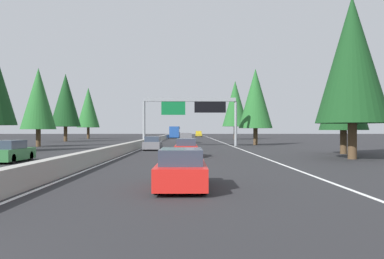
% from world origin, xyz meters
% --- Properties ---
extents(ground_plane, '(320.00, 320.00, 0.00)m').
position_xyz_m(ground_plane, '(60.00, 0.00, 0.00)').
color(ground_plane, '#262628').
extents(median_barrier, '(180.00, 0.56, 0.90)m').
position_xyz_m(median_barrier, '(80.00, 0.30, 0.45)').
color(median_barrier, '#9E9B93').
rests_on(median_barrier, ground).
extents(shoulder_stripe_right, '(160.00, 0.16, 0.01)m').
position_xyz_m(shoulder_stripe_right, '(70.00, -11.52, 0.01)').
color(shoulder_stripe_right, silver).
rests_on(shoulder_stripe_right, ground).
extents(shoulder_stripe_median, '(160.00, 0.16, 0.01)m').
position_xyz_m(shoulder_stripe_median, '(70.00, -0.25, 0.01)').
color(shoulder_stripe_median, silver).
rests_on(shoulder_stripe_median, ground).
extents(sign_gantry_overhead, '(0.50, 12.68, 6.49)m').
position_xyz_m(sign_gantry_overhead, '(47.34, -6.03, 5.16)').
color(sign_gantry_overhead, gray).
rests_on(sign_gantry_overhead, ground).
extents(sedan_distant_b, '(4.40, 1.80, 1.47)m').
position_xyz_m(sedan_distant_b, '(9.13, -5.44, 0.68)').
color(sedan_distant_b, red).
rests_on(sedan_distant_b, ground).
extents(sedan_mid_left, '(4.40, 1.80, 1.47)m').
position_xyz_m(sedan_mid_left, '(26.53, -5.50, 0.68)').
color(sedan_mid_left, red).
rests_on(sedan_mid_left, ground).
extents(minivan_near_center, '(5.00, 1.95, 1.69)m').
position_xyz_m(minivan_near_center, '(60.68, -5.23, 0.95)').
color(minivan_near_center, slate).
rests_on(minivan_near_center, ground).
extents(pickup_far_center, '(5.60, 2.00, 1.86)m').
position_xyz_m(pickup_far_center, '(121.22, -8.87, 0.91)').
color(pickup_far_center, '#AD931E').
rests_on(pickup_far_center, ground).
extents(sedan_far_right, '(4.40, 1.80, 1.47)m').
position_xyz_m(sedan_far_right, '(37.16, -1.81, 0.68)').
color(sedan_far_right, slate).
rests_on(sedan_far_right, ground).
extents(bus_far_left, '(11.50, 2.55, 3.10)m').
position_xyz_m(bus_far_left, '(102.43, -1.88, 1.72)').
color(bus_far_left, '#1E4793').
rests_on(bus_far_left, ground).
extents(oncoming_near, '(4.40, 1.80, 1.47)m').
position_xyz_m(oncoming_near, '(21.11, 6.32, 0.68)').
color(oncoming_near, '#2D6B38').
rests_on(oncoming_near, ground).
extents(conifer_right_foreground, '(5.33, 5.33, 12.12)m').
position_xyz_m(conifer_right_foreground, '(23.62, -17.82, 7.37)').
color(conifer_right_foreground, '#4C3823').
rests_on(conifer_right_foreground, ground).
extents(conifer_right_near, '(4.30, 4.30, 9.78)m').
position_xyz_m(conifer_right_near, '(30.06, -19.71, 5.94)').
color(conifer_right_near, '#4C3823').
rests_on(conifer_right_near, ground).
extents(conifer_right_mid, '(4.86, 4.86, 11.04)m').
position_xyz_m(conifer_right_mid, '(51.30, -15.34, 6.71)').
color(conifer_right_mid, '#4C3823').
rests_on(conifer_right_mid, ground).
extents(conifer_right_far, '(6.05, 6.05, 13.74)m').
position_xyz_m(conifer_right_far, '(87.01, -16.62, 8.36)').
color(conifer_right_far, '#4C3823').
rests_on(conifer_right_far, ground).
extents(conifer_left_near, '(4.53, 4.53, 10.28)m').
position_xyz_m(conifer_left_near, '(46.11, 13.94, 6.25)').
color(conifer_left_near, '#4C3823').
rests_on(conifer_left_near, ground).
extents(conifer_left_mid, '(5.65, 5.65, 12.83)m').
position_xyz_m(conifer_left_mid, '(69.17, 17.61, 7.80)').
color(conifer_left_mid, '#4C3823').
rests_on(conifer_left_mid, ground).
extents(conifer_left_far, '(5.66, 5.66, 12.86)m').
position_xyz_m(conifer_left_far, '(93.64, 19.57, 7.82)').
color(conifer_left_far, '#4C3823').
rests_on(conifer_left_far, ground).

